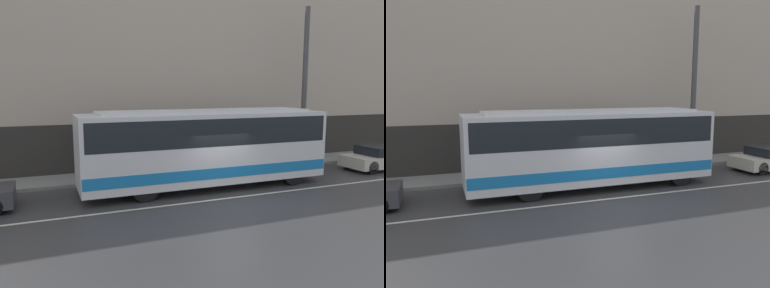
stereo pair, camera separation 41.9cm
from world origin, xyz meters
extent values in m
plane|color=#38383A|center=(0.00, 0.00, 0.00)|extent=(60.00, 60.00, 0.00)
cube|color=gray|center=(0.00, 5.18, 0.08)|extent=(60.00, 2.36, 0.15)
cube|color=#B7A899|center=(0.00, 6.51, 5.21)|extent=(60.00, 0.30, 10.43)
cube|color=#2D2B28|center=(0.00, 6.35, 1.30)|extent=(60.00, 0.06, 2.61)
cube|color=beige|center=(0.00, 0.00, 0.00)|extent=(54.00, 0.14, 0.01)
cube|color=silver|center=(-0.12, 1.91, 1.84)|extent=(10.94, 2.54, 2.97)
cube|color=#1972BF|center=(-0.12, 1.91, 0.90)|extent=(10.89, 2.56, 0.45)
cube|color=black|center=(-0.12, 1.91, 2.58)|extent=(10.61, 2.56, 1.13)
cube|color=orange|center=(5.30, 1.91, 3.13)|extent=(0.12, 1.90, 0.28)
cube|color=silver|center=(-0.12, 1.91, 3.38)|extent=(9.30, 2.16, 0.12)
cylinder|color=black|center=(3.75, 0.80, 0.54)|extent=(1.08, 0.28, 1.08)
cylinder|color=black|center=(3.75, 3.02, 0.54)|extent=(1.08, 0.28, 1.08)
cylinder|color=black|center=(-3.19, 0.80, 0.54)|extent=(1.08, 0.28, 1.08)
cylinder|color=black|center=(-3.19, 3.02, 0.54)|extent=(1.08, 0.28, 1.08)
cube|color=beige|center=(10.43, 1.91, 0.49)|extent=(4.37, 1.89, 0.61)
cube|color=black|center=(10.32, 1.91, 1.04)|extent=(2.10, 1.70, 0.48)
cylinder|color=black|center=(8.89, 1.06, 0.34)|extent=(0.67, 0.20, 0.67)
cylinder|color=black|center=(8.89, 2.75, 0.34)|extent=(0.67, 0.20, 0.67)
cylinder|color=#4C4C4F|center=(7.19, 4.58, 4.50)|extent=(0.29, 0.29, 8.69)
camera|label=1|loc=(-6.78, -12.92, 4.33)|focal=35.00mm
camera|label=2|loc=(-6.39, -13.07, 4.33)|focal=35.00mm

